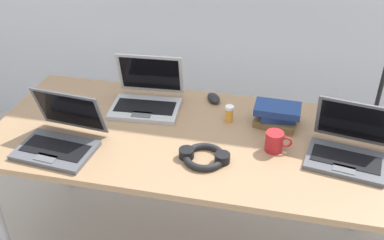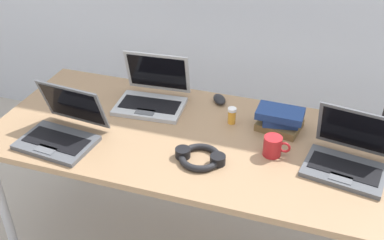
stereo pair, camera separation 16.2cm
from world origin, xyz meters
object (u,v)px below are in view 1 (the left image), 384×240
(desk_lamp, at_px, (383,86))
(laptop_front_right, at_px, (60,138))
(laptop_near_mouse, at_px, (348,149))
(cell_phone, at_px, (68,106))
(headphones, at_px, (204,156))
(book_stack, at_px, (277,115))
(computer_mouse, at_px, (214,98))
(coffee_mug, at_px, (275,142))
(pill_bottle, at_px, (229,113))
(laptop_center, at_px, (147,98))

(desk_lamp, height_order, laptop_front_right, desk_lamp)
(laptop_near_mouse, height_order, cell_phone, laptop_near_mouse)
(headphones, xyz_separation_m, book_stack, (0.27, 0.33, 0.03))
(laptop_front_right, bearing_deg, computer_mouse, 42.39)
(laptop_front_right, bearing_deg, coffee_mug, 10.95)
(pill_bottle, distance_m, book_stack, 0.22)
(laptop_front_right, bearing_deg, laptop_near_mouse, 8.86)
(laptop_center, distance_m, coffee_mug, 0.67)
(book_stack, bearing_deg, headphones, -129.11)
(laptop_near_mouse, height_order, pill_bottle, laptop_near_mouse)
(cell_phone, bearing_deg, laptop_near_mouse, -32.78)
(cell_phone, bearing_deg, desk_lamp, -20.56)
(desk_lamp, distance_m, computer_mouse, 0.78)
(computer_mouse, distance_m, cell_phone, 0.71)
(pill_bottle, bearing_deg, laptop_front_right, -152.04)
(desk_lamp, xyz_separation_m, laptop_near_mouse, (-0.14, -0.30, -0.15))
(coffee_mug, bearing_deg, desk_lamp, 35.24)
(headphones, bearing_deg, laptop_front_right, -175.92)
(laptop_near_mouse, xyz_separation_m, cell_phone, (-1.30, 0.12, -0.04))
(book_stack, relative_size, coffee_mug, 1.87)
(laptop_front_right, bearing_deg, laptop_center, 57.08)
(laptop_near_mouse, height_order, coffee_mug, laptop_near_mouse)
(cell_phone, relative_size, coffee_mug, 1.20)
(laptop_near_mouse, xyz_separation_m, book_stack, (-0.30, 0.19, 0.00))
(laptop_front_right, distance_m, book_stack, 0.97)
(pill_bottle, bearing_deg, book_stack, 5.58)
(computer_mouse, height_order, book_stack, book_stack)
(cell_phone, distance_m, book_stack, 1.00)
(laptop_center, xyz_separation_m, headphones, (0.36, -0.36, -0.03))
(desk_lamp, height_order, headphones, desk_lamp)
(computer_mouse, bearing_deg, laptop_near_mouse, -59.95)
(headphones, relative_size, coffee_mug, 1.89)
(desk_lamp, relative_size, headphones, 1.87)
(laptop_center, xyz_separation_m, cell_phone, (-0.37, -0.09, -0.04))
(laptop_near_mouse, bearing_deg, cell_phone, 174.68)
(cell_phone, bearing_deg, book_stack, -23.40)
(headphones, bearing_deg, pill_bottle, 80.02)
(headphones, distance_m, coffee_mug, 0.31)
(computer_mouse, relative_size, headphones, 0.45)
(desk_lamp, relative_size, book_stack, 1.90)
(desk_lamp, distance_m, laptop_front_right, 1.42)
(computer_mouse, bearing_deg, pill_bottle, -89.42)
(laptop_front_right, distance_m, cell_phone, 0.33)
(laptop_center, relative_size, pill_bottle, 4.35)
(laptop_center, xyz_separation_m, laptop_near_mouse, (0.93, -0.22, -0.00))
(desk_lamp, relative_size, coffee_mug, 3.54)
(cell_phone, relative_size, headphones, 0.64)
(laptop_near_mouse, relative_size, book_stack, 1.66)
(desk_lamp, xyz_separation_m, laptop_center, (-1.07, -0.08, -0.15))
(headphones, xyz_separation_m, pill_bottle, (0.06, 0.31, 0.03))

